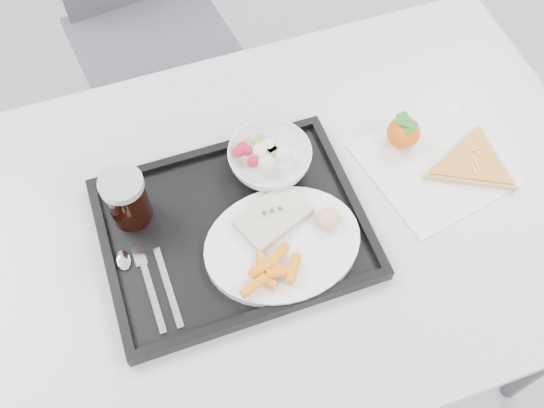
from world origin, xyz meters
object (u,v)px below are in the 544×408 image
tangerine (403,132)px  chair (143,4)px  salad_bowl (270,159)px  cola_glass (127,198)px  table (286,228)px  tray (234,229)px  dinner_plate (282,245)px  pizza_slice (472,163)px

tangerine → chair: bearing=114.4°
salad_bowl → cola_glass: bearing=-176.1°
table → tray: bearing=-174.1°
salad_bowl → tangerine: bearing=-5.5°
dinner_plate → pizza_slice: (0.40, 0.05, -0.01)m
table → salad_bowl: salad_bowl is taller
tray → dinner_plate: bearing=-42.9°
chair → tray: bearing=-90.0°
tangerine → pizza_slice: bearing=-41.7°
pizza_slice → tangerine: bearing=138.3°
chair → pizza_slice: 1.02m
tray → pizza_slice: size_ratio=2.14×
table → dinner_plate: (-0.04, -0.07, 0.09)m
tangerine → pizza_slice: 0.14m
dinner_plate → tangerine: tangerine is taller
chair → dinner_plate: size_ratio=3.44×
tray → salad_bowl: 0.15m
cola_glass → pizza_slice: (0.62, -0.10, -0.06)m
cola_glass → dinner_plate: bearing=-32.9°
chair → tray: size_ratio=2.07×
tray → table: bearing=5.9°
salad_bowl → pizza_slice: bearing=-17.9°
salad_bowl → cola_glass: cola_glass is taller
chair → pizza_slice: bearing=-62.4°
table → tangerine: tangerine is taller
table → cola_glass: 0.31m
table → pizza_slice: (0.36, -0.03, 0.08)m
dinner_plate → tray: bearing=137.1°
salad_bowl → cola_glass: 0.26m
table → cola_glass: cola_glass is taller
table → dinner_plate: bearing=-115.4°
pizza_slice → cola_glass: bearing=171.0°
table → salad_bowl: size_ratio=7.89×
tray → salad_bowl: (0.10, 0.10, 0.03)m
cola_glass → tangerine: cola_glass is taller
chair → tangerine: bearing=-65.6°
dinner_plate → tangerine: size_ratio=3.36×
chair → tray: chair is taller
dinner_plate → salad_bowl: salad_bowl is taller
chair → tangerine: 0.91m
dinner_plate → salad_bowl: bearing=78.1°
dinner_plate → cola_glass: bearing=147.1°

